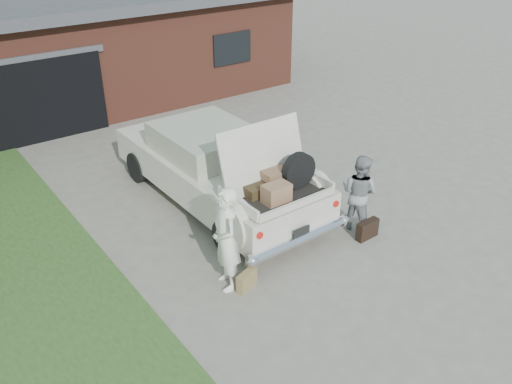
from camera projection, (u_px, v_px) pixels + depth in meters
ground at (275, 257)px, 10.02m from camera, size 90.00×90.00×0.00m
house at (84, 41)px, 17.82m from camera, size 12.80×7.80×3.30m
sedan at (217, 167)px, 11.47m from camera, size 2.22×5.59×2.28m
woman_left at (226, 240)px, 8.84m from camera, size 0.62×0.78×1.86m
woman_right at (359, 193)px, 10.53m from camera, size 0.77×0.89×1.58m
suitcase_left at (247, 280)px, 9.13m from camera, size 0.45×0.27×0.33m
suitcase_right at (367, 229)px, 10.48m from camera, size 0.50×0.17×0.38m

